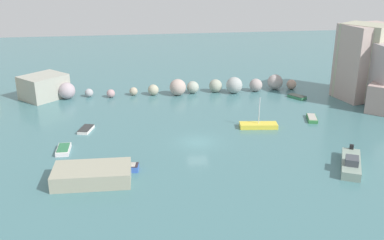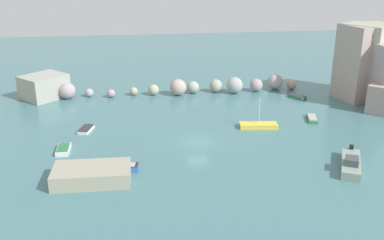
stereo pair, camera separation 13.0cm
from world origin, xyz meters
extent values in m
plane|color=#447479|center=(0.00, 0.00, 0.00)|extent=(160.00, 160.00, 0.00)
cube|color=#A2A295|center=(-21.50, 20.94, 1.85)|extent=(8.18, 8.16, 3.70)
cube|color=#A5A48B|center=(27.97, 14.23, 5.81)|extent=(7.72, 8.15, 11.63)
cube|color=#B09991|center=(28.55, 14.33, 5.78)|extent=(8.96, 7.57, 11.56)
sphere|color=#A7969E|center=(-17.88, 20.08, 1.30)|extent=(2.59, 2.59, 2.59)
sphere|color=#A2A1A5|center=(-14.55, 20.62, 0.66)|extent=(1.32, 1.32, 1.32)
sphere|color=#AD8B8E|center=(-11.08, 19.78, 0.66)|extent=(1.32, 1.32, 1.32)
sphere|color=tan|center=(-7.47, 20.45, 0.66)|extent=(1.33, 1.33, 1.33)
sphere|color=#AAA68C|center=(-4.28, 20.17, 0.87)|extent=(1.74, 1.74, 1.74)
sphere|color=#B59E93|center=(-0.34, 19.55, 1.33)|extent=(2.66, 2.66, 2.66)
sphere|color=#9FA799|center=(2.23, 20.38, 1.00)|extent=(2.00, 2.00, 2.00)
sphere|color=#9DA28E|center=(6.05, 20.44, 1.07)|extent=(2.15, 2.15, 2.15)
sphere|color=#9FA4A2|center=(8.99, 19.46, 1.34)|extent=(2.68, 2.68, 2.68)
sphere|color=#A59794|center=(12.79, 19.94, 1.07)|extent=(2.14, 2.14, 2.14)
sphere|color=#AA9F9C|center=(16.34, 20.67, 1.28)|extent=(2.56, 2.56, 2.56)
sphere|color=tan|center=(19.13, 20.37, 0.82)|extent=(1.65, 1.65, 1.65)
cube|color=#9B9984|center=(-11.91, -8.42, 0.78)|extent=(7.74, 4.39, 1.56)
cube|color=white|center=(-13.76, 5.59, 0.19)|extent=(2.02, 3.05, 0.38)
cube|color=#2C2E2E|center=(-13.76, 5.59, 0.41)|extent=(1.98, 2.99, 0.06)
cube|color=gray|center=(15.12, -9.09, 0.46)|extent=(4.53, 6.59, 0.93)
cube|color=#3F444C|center=(14.70, -9.94, 1.29)|extent=(1.89, 2.04, 0.73)
cube|color=black|center=(16.47, -6.35, 1.18)|extent=(0.55, 0.52, 0.50)
cube|color=#338043|center=(16.77, 5.54, 0.21)|extent=(2.01, 3.38, 0.41)
cube|color=#ADA89E|center=(16.77, 5.54, 0.45)|extent=(1.71, 2.88, 0.08)
cube|color=#357F52|center=(18.29, 15.35, 0.21)|extent=(2.68, 3.06, 0.42)
cube|color=#2C322C|center=(18.29, 15.35, 0.45)|extent=(2.63, 3.00, 0.06)
cube|color=yellow|center=(8.64, 3.71, 0.30)|extent=(5.08, 2.25, 0.61)
cylinder|color=silver|center=(8.64, 3.71, 2.37)|extent=(0.10, 0.10, 3.53)
cube|color=#365DBA|center=(-9.39, -6.29, 0.32)|extent=(4.40, 1.83, 0.64)
cube|color=#2B2329|center=(-9.39, -6.29, 0.67)|extent=(4.32, 1.79, 0.06)
cube|color=#ADA89E|center=(-9.39, -6.29, 0.68)|extent=(3.74, 1.56, 0.08)
cube|color=white|center=(-15.76, -0.61, 0.24)|extent=(1.45, 3.03, 0.48)
cube|color=#2D7047|center=(-15.76, -0.61, 0.52)|extent=(1.23, 2.58, 0.08)
camera|label=1|loc=(-7.35, -48.42, 21.15)|focal=41.07mm
camera|label=2|loc=(-7.22, -48.44, 21.15)|focal=41.07mm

